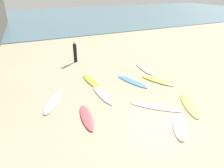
# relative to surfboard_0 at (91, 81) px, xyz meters

# --- Properties ---
(ground_plane) EXTENTS (120.00, 120.00, 0.00)m
(ground_plane) POSITION_rel_surfboard_0_xyz_m (0.77, -5.81, -0.04)
(ground_plane) COLOR tan
(ocean_water) EXTENTS (120.00, 40.00, 0.08)m
(ocean_water) POSITION_rel_surfboard_0_xyz_m (0.77, 33.28, -0.00)
(ocean_water) COLOR slate
(ocean_water) RESTS_ON ground_plane
(surfboard_0) EXTENTS (0.54, 2.51, 0.09)m
(surfboard_0) POSITION_rel_surfboard_0_xyz_m (0.00, 0.00, 0.00)
(surfboard_0) COLOR yellow
(surfboard_0) RESTS_ON ground_plane
(surfboard_1) EXTENTS (2.15, 2.21, 0.06)m
(surfboard_1) POSITION_rel_surfboard_0_xyz_m (1.71, -4.48, -0.01)
(surfboard_1) COLOR #E5ECC2
(surfboard_1) RESTS_ON ground_plane
(surfboard_2) EXTENTS (1.19, 2.65, 0.07)m
(surfboard_2) POSITION_rel_surfboard_0_xyz_m (2.34, -1.24, -0.01)
(surfboard_2) COLOR #5191DA
(surfboard_2) RESTS_ON ground_plane
(surfboard_3) EXTENTS (1.61, 2.44, 0.08)m
(surfboard_3) POSITION_rel_surfboard_0_xyz_m (3.34, -5.16, -0.01)
(surfboard_3) COLOR #F7A22F
(surfboard_3) RESTS_ON ground_plane
(surfboard_4) EXTENTS (0.53, 2.59, 0.08)m
(surfboard_4) POSITION_rel_surfboard_0_xyz_m (-0.14, -2.06, -0.01)
(surfboard_4) COLOR white
(surfboard_4) RESTS_ON ground_plane
(surfboard_5) EXTENTS (1.81, 2.49, 0.09)m
(surfboard_5) POSITION_rel_surfboard_0_xyz_m (-2.78, -1.66, -0.00)
(surfboard_5) COLOR white
(surfboard_5) RESTS_ON ground_plane
(surfboard_6) EXTENTS (1.55, 1.87, 0.08)m
(surfboard_6) POSITION_rel_surfboard_0_xyz_m (1.56, -6.34, -0.00)
(surfboard_6) COLOR silver
(surfboard_6) RESTS_ON ground_plane
(surfboard_7) EXTENTS (0.87, 2.33, 0.09)m
(surfboard_7) POSITION_rel_surfboard_0_xyz_m (-1.73, -3.83, -0.00)
(surfboard_7) COLOR #E05460
(surfboard_7) RESTS_ON ground_plane
(surfboard_8) EXTENTS (1.35, 2.37, 0.09)m
(surfboard_8) POSITION_rel_surfboard_0_xyz_m (3.84, -1.86, -0.00)
(surfboard_8) COLOR yellow
(surfboard_8) RESTS_ON ground_plane
(surfboard_9) EXTENTS (0.86, 2.50, 0.09)m
(surfboard_9) POSITION_rel_surfboard_0_xyz_m (4.34, 0.29, -0.00)
(surfboard_9) COLOR #F6DEC3
(surfboard_9) RESTS_ON ground_plane
(beachgoer_mid) EXTENTS (0.39, 0.39, 1.68)m
(beachgoer_mid) POSITION_rel_surfboard_0_xyz_m (0.34, 4.24, 0.89)
(beachgoer_mid) COLOR black
(beachgoer_mid) RESTS_ON ground_plane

